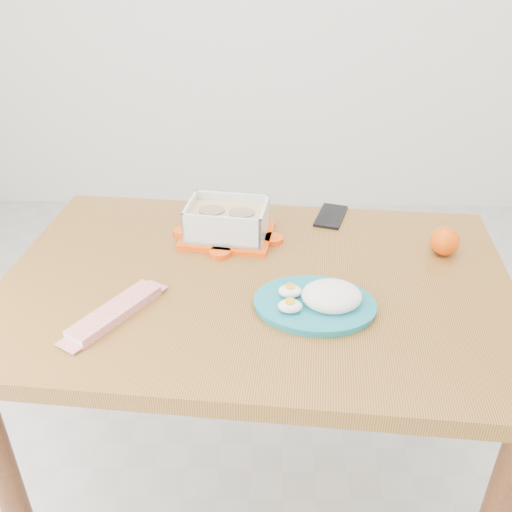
{
  "coord_description": "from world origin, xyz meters",
  "views": [
    {
      "loc": [
        -0.15,
        -1.24,
        1.46
      ],
      "look_at": [
        -0.18,
        -0.17,
        0.81
      ],
      "focal_mm": 40.0,
      "sensor_mm": 36.0,
      "label": 1
    }
  ],
  "objects_px": {
    "orange_fruit": "(445,241)",
    "food_container": "(227,222)",
    "dining_table": "(256,316)",
    "smartphone": "(331,216)",
    "rice_plate": "(320,299)"
  },
  "relations": [
    {
      "from": "food_container",
      "to": "orange_fruit",
      "type": "xyz_separation_m",
      "value": [
        0.52,
        -0.07,
        -0.01
      ]
    },
    {
      "from": "food_container",
      "to": "smartphone",
      "type": "bearing_deg",
      "value": 31.5
    },
    {
      "from": "orange_fruit",
      "to": "food_container",
      "type": "bearing_deg",
      "value": 172.86
    },
    {
      "from": "orange_fruit",
      "to": "smartphone",
      "type": "relative_size",
      "value": 0.51
    },
    {
      "from": "dining_table",
      "to": "food_container",
      "type": "bearing_deg",
      "value": 117.02
    },
    {
      "from": "orange_fruit",
      "to": "rice_plate",
      "type": "distance_m",
      "value": 0.39
    },
    {
      "from": "dining_table",
      "to": "rice_plate",
      "type": "relative_size",
      "value": 4.32
    },
    {
      "from": "food_container",
      "to": "orange_fruit",
      "type": "height_order",
      "value": "food_container"
    },
    {
      "from": "smartphone",
      "to": "food_container",
      "type": "bearing_deg",
      "value": -139.55
    },
    {
      "from": "dining_table",
      "to": "food_container",
      "type": "distance_m",
      "value": 0.25
    },
    {
      "from": "orange_fruit",
      "to": "smartphone",
      "type": "bearing_deg",
      "value": 143.98
    },
    {
      "from": "orange_fruit",
      "to": "smartphone",
      "type": "height_order",
      "value": "orange_fruit"
    },
    {
      "from": "dining_table",
      "to": "orange_fruit",
      "type": "relative_size",
      "value": 17.4
    },
    {
      "from": "food_container",
      "to": "rice_plate",
      "type": "bearing_deg",
      "value": -46.27
    },
    {
      "from": "rice_plate",
      "to": "smartphone",
      "type": "xyz_separation_m",
      "value": [
        0.06,
        0.41,
        -0.02
      ]
    }
  ]
}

